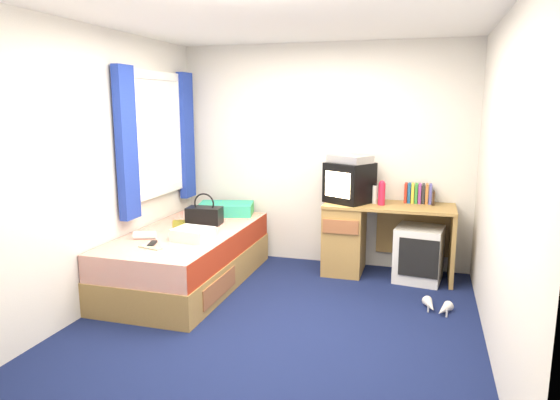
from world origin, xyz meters
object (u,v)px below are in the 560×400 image
(storage_cube, at_px, (419,254))
(crt_tv, at_px, (349,183))
(magazine, at_px, (183,223))
(colour_swatch_fan, at_px, (150,248))
(bed, at_px, (189,258))
(picture_frame, at_px, (433,198))
(desk, at_px, (361,235))
(pink_water_bottle, at_px, (382,194))
(handbag, at_px, (204,215))
(white_heels, at_px, (437,308))
(vcr, at_px, (350,159))
(towel, at_px, (193,234))
(aerosol_can, at_px, (375,194))
(remote_control, at_px, (152,244))
(water_bottle, at_px, (145,235))
(pillow, at_px, (226,209))

(storage_cube, xyz_separation_m, crt_tv, (-0.73, 0.08, 0.68))
(magazine, distance_m, colour_swatch_fan, 0.89)
(bed, height_order, picture_frame, picture_frame)
(desk, relative_size, pink_water_bottle, 5.85)
(handbag, distance_m, white_heels, 2.41)
(colour_swatch_fan, bearing_deg, desk, 42.29)
(magazine, xyz_separation_m, white_heels, (2.53, -0.27, -0.51))
(vcr, distance_m, towel, 1.78)
(handbag, distance_m, magazine, 0.24)
(bed, xyz_separation_m, towel, (0.20, -0.29, 0.33))
(bed, bearing_deg, aerosol_can, 25.93)
(colour_swatch_fan, bearing_deg, handbag, 85.87)
(picture_frame, distance_m, white_heels, 1.25)
(towel, relative_size, magazine, 1.18)
(bed, height_order, desk, desk)
(vcr, height_order, colour_swatch_fan, vcr)
(bed, height_order, crt_tv, crt_tv)
(vcr, distance_m, remote_control, 2.15)
(picture_frame, distance_m, pink_water_bottle, 0.53)
(picture_frame, bearing_deg, towel, -150.07)
(bed, relative_size, water_bottle, 10.00)
(magazine, xyz_separation_m, water_bottle, (-0.06, -0.62, 0.03))
(pink_water_bottle, relative_size, handbag, 0.60)
(picture_frame, xyz_separation_m, magazine, (-2.46, -0.70, -0.27))
(storage_cube, xyz_separation_m, magazine, (-2.35, -0.51, 0.27))
(vcr, distance_m, handbag, 1.61)
(pink_water_bottle, height_order, colour_swatch_fan, pink_water_bottle)
(storage_cube, relative_size, colour_swatch_fan, 2.51)
(crt_tv, relative_size, magazine, 1.96)
(aerosol_can, bearing_deg, colour_swatch_fan, -139.76)
(pink_water_bottle, bearing_deg, picture_frame, 18.49)
(vcr, distance_m, colour_swatch_fan, 2.19)
(pink_water_bottle, bearing_deg, bed, -156.61)
(pink_water_bottle, relative_size, white_heels, 0.74)
(white_heels, bearing_deg, aerosol_can, 126.77)
(vcr, height_order, handbag, vcr)
(pillow, bearing_deg, storage_cube, -1.24)
(desk, relative_size, handbag, 3.51)
(handbag, bearing_deg, colour_swatch_fan, -99.99)
(bed, xyz_separation_m, aerosol_can, (1.71, 0.83, 0.58))
(towel, xyz_separation_m, white_heels, (2.15, 0.26, -0.55))
(desk, distance_m, colour_swatch_fan, 2.19)
(crt_tv, bearing_deg, colour_swatch_fan, -106.15)
(vcr, height_order, towel, vcr)
(bed, height_order, pink_water_bottle, pink_water_bottle)
(desk, relative_size, vcr, 3.25)
(water_bottle, height_order, white_heels, water_bottle)
(storage_cube, distance_m, vcr, 1.18)
(desk, height_order, colour_swatch_fan, desk)
(storage_cube, distance_m, colour_swatch_fan, 2.62)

